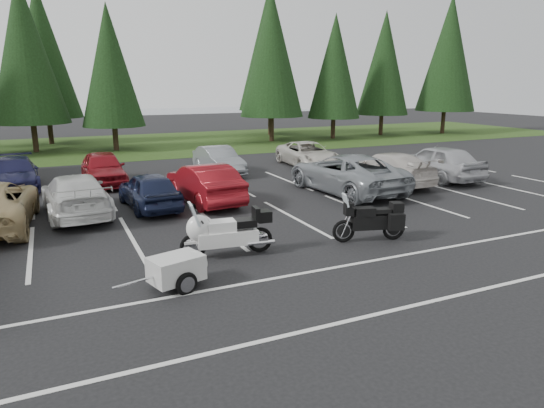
{
  "coord_description": "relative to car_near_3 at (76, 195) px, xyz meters",
  "views": [
    {
      "loc": [
        -4.12,
        -13.12,
        4.44
      ],
      "look_at": [
        1.67,
        -0.5,
        0.99
      ],
      "focal_mm": 32.0,
      "sensor_mm": 36.0,
      "label": 1
    }
  ],
  "objects": [
    {
      "name": "conifer_back_c",
      "position": [
        17.5,
        22.3,
        6.77
      ],
      "size": [
        5.5,
        5.5,
        12.81
      ],
      "color": "#332316",
      "rests_on": "ground"
    },
    {
      "name": "car_near_6",
      "position": [
        10.52,
        -0.75,
        0.1
      ],
      "size": [
        3.08,
        6.02,
        1.63
      ],
      "primitive_type": "imported",
      "rotation": [
        0.0,
        0.0,
        3.21
      ],
      "color": "gray",
      "rests_on": "ground"
    },
    {
      "name": "touring_motorcycle",
      "position": [
        3.38,
        -6.06,
        0.05
      ],
      "size": [
        2.84,
        1.15,
        1.53
      ],
      "primitive_type": null,
      "rotation": [
        0.0,
        0.0,
        -0.11
      ],
      "color": "white",
      "rests_on": "ground"
    },
    {
      "name": "conifer_6",
      "position": [
        15.5,
        17.6,
        5.99
      ],
      "size": [
        4.93,
        4.93,
        11.48
      ],
      "color": "#332316",
      "rests_on": "ground"
    },
    {
      "name": "car_far_1",
      "position": [
        -2.14,
        5.83,
        -0.05
      ],
      "size": [
        2.1,
        4.68,
        1.33
      ],
      "primitive_type": "imported",
      "rotation": [
        0.0,
        0.0,
        0.05
      ],
      "color": "#191A40",
      "rests_on": "ground"
    },
    {
      "name": "conifer_8",
      "position": [
        26.5,
        18.1,
        5.45
      ],
      "size": [
        4.53,
        4.53,
        10.56
      ],
      "color": "#332316",
      "rests_on": "ground"
    },
    {
      "name": "car_far_2",
      "position": [
        1.45,
        5.18,
        0.02
      ],
      "size": [
        1.77,
        4.36,
        1.48
      ],
      "primitive_type": "imported",
      "rotation": [
        0.0,
        0.0,
        0.0
      ],
      "color": "maroon",
      "rests_on": "ground"
    },
    {
      "name": "ground",
      "position": [
        3.5,
        -4.5,
        -0.72
      ],
      "size": [
        120.0,
        120.0,
        0.0
      ],
      "primitive_type": "plane",
      "color": "black",
      "rests_on": "ground"
    },
    {
      "name": "cargo_trailer",
      "position": [
        1.65,
        -7.55,
        -0.34
      ],
      "size": [
        1.83,
        1.34,
        0.76
      ],
      "primitive_type": null,
      "rotation": [
        0.0,
        0.0,
        0.28
      ],
      "color": "silver",
      "rests_on": "ground"
    },
    {
      "name": "car_near_7",
      "position": [
        13.19,
        -0.08,
        0.0
      ],
      "size": [
        2.25,
        5.06,
        1.44
      ],
      "primitive_type": "imported",
      "rotation": [
        0.0,
        0.0,
        3.19
      ],
      "color": "beige",
      "rests_on": "ground"
    },
    {
      "name": "grass_strip",
      "position": [
        3.5,
        19.5,
        -0.71
      ],
      "size": [
        80.0,
        16.0,
        0.01
      ],
      "primitive_type": "cube",
      "color": "#233912",
      "rests_on": "ground"
    },
    {
      "name": "car_near_8",
      "position": [
        16.1,
        -0.11,
        0.11
      ],
      "size": [
        1.96,
        4.85,
        1.65
      ],
      "primitive_type": "imported",
      "rotation": [
        0.0,
        0.0,
        3.14
      ],
      "color": "#ACACB0",
      "rests_on": "ground"
    },
    {
      "name": "conifer_9",
      "position": [
        32.5,
        16.8,
        6.35
      ],
      "size": [
        5.19,
        5.19,
        12.1
      ],
      "color": "#332316",
      "rests_on": "ground"
    },
    {
      "name": "car_far_3",
      "position": [
        7.05,
        5.58,
        -0.03
      ],
      "size": [
        1.62,
        4.21,
        1.37
      ],
      "primitive_type": "imported",
      "rotation": [
        0.0,
        0.0,
        0.04
      ],
      "color": "gray",
      "rests_on": "ground"
    },
    {
      "name": "car_near_4",
      "position": [
        2.5,
        -0.08,
        -0.04
      ],
      "size": [
        1.92,
        4.11,
        1.36
      ],
      "primitive_type": "imported",
      "rotation": [
        0.0,
        0.0,
        3.22
      ],
      "color": "#161C37",
      "rests_on": "ground"
    },
    {
      "name": "lake_water",
      "position": [
        7.5,
        50.5,
        -0.72
      ],
      "size": [
        70.0,
        50.0,
        0.02
      ],
      "primitive_type": "cube",
      "color": "slate",
      "rests_on": "ground"
    },
    {
      "name": "conifer_7",
      "position": [
        21.0,
        17.3,
        5.09
      ],
      "size": [
        4.27,
        4.27,
        9.94
      ],
      "color": "#332316",
      "rests_on": "ground"
    },
    {
      "name": "conifer_5",
      "position": [
        3.5,
        17.1,
        4.91
      ],
      "size": [
        4.14,
        4.14,
        9.63
      ],
      "color": "#332316",
      "rests_on": "ground"
    },
    {
      "name": "conifer_back_b",
      "position": [
        -0.5,
        23.0,
        6.05
      ],
      "size": [
        4.97,
        4.97,
        11.58
      ],
      "color": "#332316",
      "rests_on": "ground"
    },
    {
      "name": "car_near_5",
      "position": [
        4.59,
        -0.01,
        0.03
      ],
      "size": [
        2.0,
        4.68,
        1.5
      ],
      "primitive_type": "imported",
      "rotation": [
        0.0,
        0.0,
        3.23
      ],
      "color": "maroon",
      "rests_on": "ground"
    },
    {
      "name": "car_near_3",
      "position": [
        0.0,
        0.0,
        0.0
      ],
      "size": [
        2.29,
        5.06,
        1.44
      ],
      "primitive_type": "imported",
      "rotation": [
        0.0,
        0.0,
        3.2
      ],
      "color": "silver",
      "rests_on": "ground"
    },
    {
      "name": "adventure_motorcycle",
      "position": [
        7.52,
        -6.59,
        0.01
      ],
      "size": [
        2.54,
        1.44,
        1.46
      ],
      "primitive_type": null,
      "rotation": [
        0.0,
        0.0,
        -0.27
      ],
      "color": "black",
      "rests_on": "ground"
    },
    {
      "name": "car_far_4",
      "position": [
        12.25,
        5.71,
        -0.05
      ],
      "size": [
        2.59,
        4.99,
        1.35
      ],
      "primitive_type": "imported",
      "rotation": [
        0.0,
        0.0,
        -0.07
      ],
      "color": "beige",
      "rests_on": "ground"
    },
    {
      "name": "stall_markings",
      "position": [
        3.5,
        -2.5,
        -0.71
      ],
      "size": [
        32.0,
        16.0,
        0.01
      ],
      "primitive_type": "cube",
      "color": "silver",
      "rests_on": "ground"
    },
    {
      "name": "conifer_4",
      "position": [
        -1.5,
        18.4,
        5.81
      ],
      "size": [
        4.8,
        4.8,
        11.17
      ],
      "color": "#332316",
      "rests_on": "ground"
    }
  ]
}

